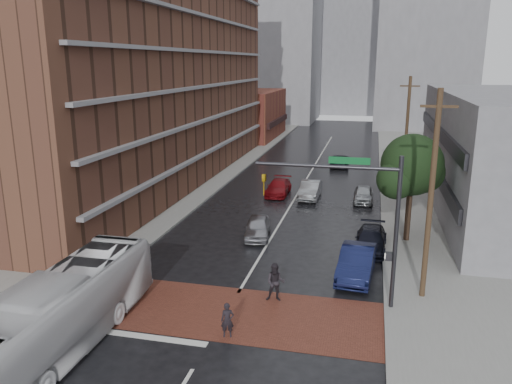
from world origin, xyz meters
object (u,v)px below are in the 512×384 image
at_px(car_travel_a, 257,227).
at_px(car_travel_c, 278,187).
at_px(suv_travel, 340,161).
at_px(car_parked_mid, 371,240).
at_px(pedestrian_a, 227,320).
at_px(car_travel_b, 310,190).
at_px(transit_bus, 62,312).
at_px(pedestrian_b, 276,282).
at_px(car_parked_far, 363,194).
at_px(car_parked_near, 357,262).

distance_m(car_travel_a, car_travel_c, 11.00).
xyz_separation_m(suv_travel, car_parked_mid, (3.57, -24.84, 0.05)).
distance_m(pedestrian_a, car_travel_a, 12.30).
distance_m(car_travel_b, car_travel_c, 2.87).
xyz_separation_m(transit_bus, pedestrian_b, (7.44, 5.85, -0.61)).
bearing_deg(car_parked_far, transit_bus, -114.40).
bearing_deg(car_travel_c, car_parked_far, -5.45).
height_order(car_travel_b, car_travel_c, car_travel_b).
xyz_separation_m(car_travel_a, car_parked_near, (6.52, -4.85, 0.14)).
relative_size(suv_travel, car_parked_mid, 0.96).
height_order(transit_bus, car_travel_c, transit_bus).
bearing_deg(pedestrian_b, car_parked_mid, 55.14).
bearing_deg(car_parked_near, car_parked_far, 94.36).
distance_m(pedestrian_b, car_travel_b, 18.96).
relative_size(car_travel_c, car_parked_far, 1.14).
height_order(car_travel_a, car_parked_near, car_parked_near).
relative_size(pedestrian_b, car_travel_c, 0.42).
distance_m(car_travel_a, car_parked_near, 8.13).
bearing_deg(suv_travel, car_parked_mid, -84.35).
relative_size(car_parked_mid, car_parked_far, 1.16).
xyz_separation_m(transit_bus, suv_travel, (8.23, 38.54, -0.95)).
bearing_deg(car_parked_near, car_travel_c, 118.80).
relative_size(car_travel_c, car_parked_mid, 0.98).
xyz_separation_m(transit_bus, pedestrian_a, (6.13, 2.20, -0.80)).
bearing_deg(transit_bus, car_parked_near, 40.33).
xyz_separation_m(transit_bus, car_travel_a, (4.58, 14.40, -0.88)).
distance_m(pedestrian_a, car_travel_c, 23.29).
relative_size(pedestrian_b, car_parked_far, 0.48).
xyz_separation_m(car_travel_c, car_parked_far, (7.19, -0.71, 0.02)).
relative_size(car_travel_b, car_parked_far, 1.14).
height_order(car_travel_a, car_travel_c, car_travel_a).
bearing_deg(transit_bus, car_parked_mid, 48.87).
bearing_deg(car_travel_c, car_travel_b, -11.43).
bearing_deg(car_parked_mid, pedestrian_a, -113.94).
xyz_separation_m(pedestrian_b, car_travel_a, (-2.85, 8.55, -0.27)).
bearing_deg(suv_travel, car_parked_far, -80.82).
height_order(pedestrian_a, car_parked_far, pedestrian_a).
height_order(car_travel_a, car_parked_far, car_travel_a).
distance_m(car_travel_a, car_parked_mid, 7.25).
distance_m(car_travel_b, car_parked_mid, 12.22).
height_order(pedestrian_a, pedestrian_b, pedestrian_b).
height_order(pedestrian_a, car_travel_c, pedestrian_a).
xyz_separation_m(car_parked_mid, car_parked_far, (-0.70, 10.97, 0.01)).
distance_m(transit_bus, pedestrian_a, 6.56).
bearing_deg(car_parked_mid, car_travel_c, 126.35).
distance_m(pedestrian_a, car_parked_mid, 12.82).
xyz_separation_m(car_travel_a, car_travel_b, (2.13, 10.40, 0.06)).
distance_m(car_travel_a, car_parked_far, 12.16).
bearing_deg(car_travel_a, pedestrian_b, -80.45).
relative_size(car_travel_b, car_travel_c, 1.00).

